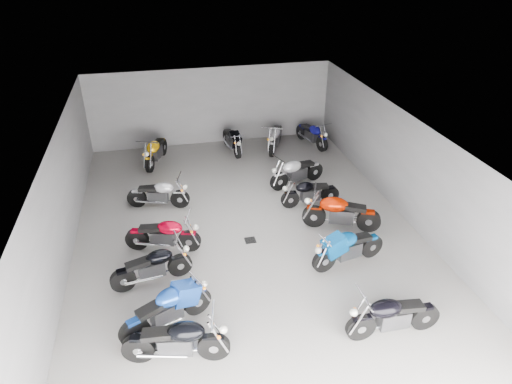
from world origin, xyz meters
TOP-DOWN VIEW (x-y plane):
  - ground at (0.00, 0.00)m, footprint 14.00×14.00m
  - wall_back at (0.00, 7.00)m, footprint 10.00×0.10m
  - wall_left at (-5.00, 0.00)m, footprint 0.10×14.00m
  - wall_right at (5.00, 0.00)m, footprint 0.10×14.00m
  - ceiling at (0.00, 0.00)m, footprint 10.00×14.00m
  - drain_grate at (0.00, -0.50)m, footprint 0.32×0.32m
  - motorcycle_left_a at (-2.37, -4.36)m, footprint 2.23×0.62m
  - motorcycle_left_b at (-2.50, -3.39)m, footprint 2.11×1.07m
  - motorcycle_left_c at (-2.79, -1.74)m, footprint 2.08×0.59m
  - motorcycle_left_d at (-2.45, -0.40)m, footprint 2.09×0.73m
  - motorcycle_left_f at (-2.49, 2.01)m, footprint 2.01×0.66m
  - motorcycle_right_a at (2.30, -4.68)m, footprint 2.20×0.43m
  - motorcycle_right_c at (2.32, -2.13)m, footprint 2.18×0.64m
  - motorcycle_right_d at (2.77, -0.48)m, footprint 2.23×1.02m
  - motorcycle_right_e at (2.32, 1.04)m, footprint 1.99×0.39m
  - motorcycle_right_f at (2.31, 2.48)m, footprint 2.13×0.82m
  - motorcycle_back_b at (-2.47, 5.36)m, footprint 0.91×2.14m
  - motorcycle_back_d at (0.61, 5.83)m, footprint 0.50×2.09m
  - motorcycle_back_e at (2.39, 5.66)m, footprint 1.07×2.10m
  - motorcycle_back_f at (4.01, 5.71)m, footprint 0.73×2.06m

SIDE VIEW (x-z plane):
  - ground at x=0.00m, z-range 0.00..0.00m
  - drain_grate at x=0.00m, z-range 0.00..0.01m
  - motorcycle_right_e at x=2.32m, z-range 0.04..0.91m
  - motorcycle_left_f at x=-2.49m, z-range 0.04..0.94m
  - motorcycle_back_d at x=0.61m, z-range 0.04..0.96m
  - motorcycle_left_c at x=-2.79m, z-range 0.04..0.97m
  - motorcycle_back_f at x=4.01m, z-range 0.04..0.97m
  - motorcycle_left_d at x=-2.45m, z-range 0.04..0.98m
  - motorcycle_right_f at x=2.31m, z-range 0.04..1.01m
  - motorcycle_right_c at x=2.32m, z-range 0.04..1.01m
  - motorcycle_right_a at x=2.30m, z-range 0.04..1.01m
  - motorcycle_back_b at x=-2.47m, z-range 0.04..1.02m
  - motorcycle_left_a at x=-2.37m, z-range 0.05..1.03m
  - motorcycle_back_e at x=2.39m, z-range 0.05..1.03m
  - motorcycle_left_b at x=-2.50m, z-range 0.05..1.04m
  - motorcycle_right_d at x=2.77m, z-range 0.05..1.08m
  - wall_back at x=0.00m, z-range 0.00..3.20m
  - wall_left at x=-5.00m, z-range 0.00..3.20m
  - wall_right at x=5.00m, z-range 0.00..3.20m
  - ceiling at x=0.00m, z-range 3.20..3.24m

